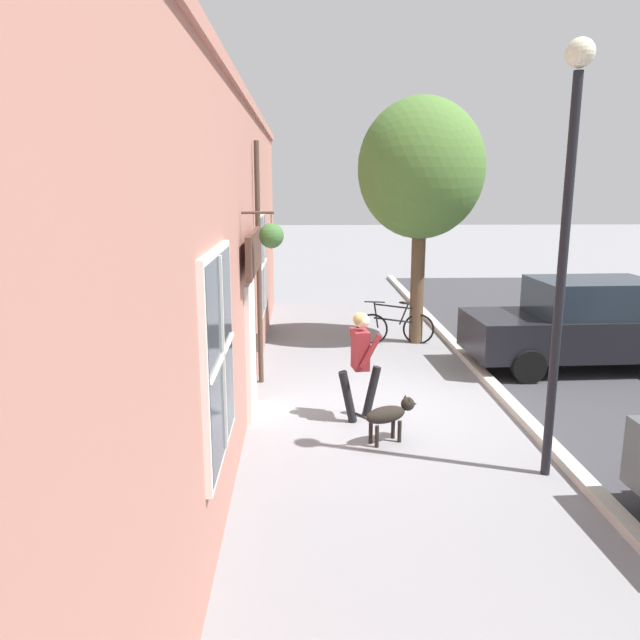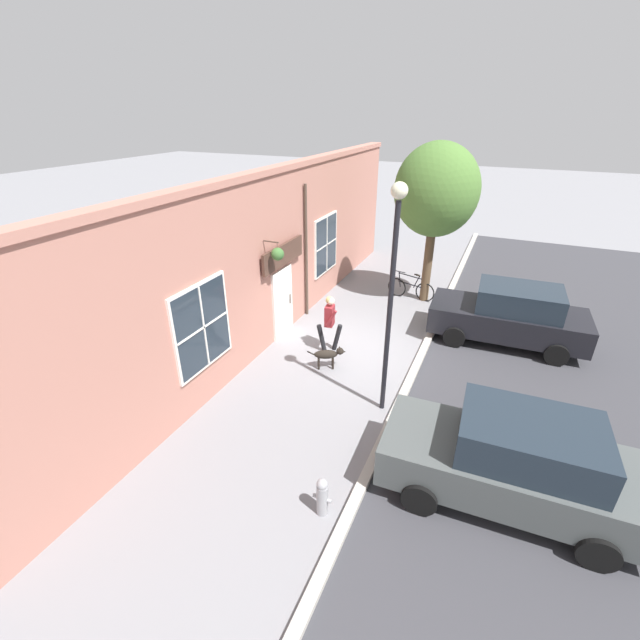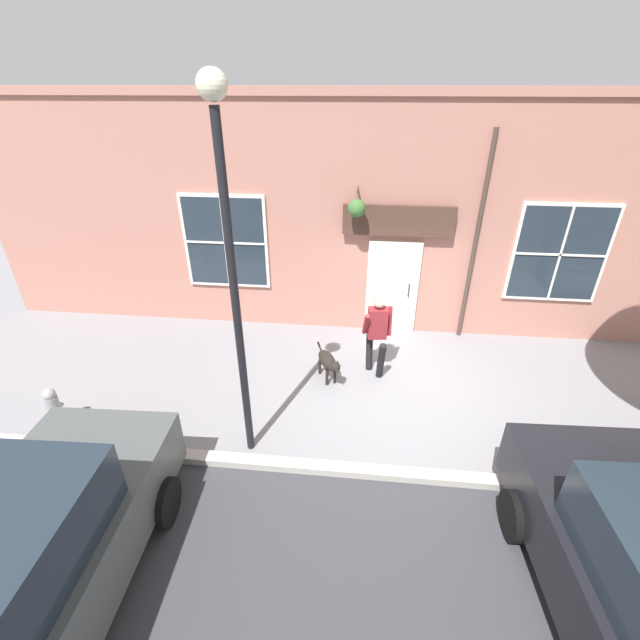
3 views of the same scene
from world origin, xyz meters
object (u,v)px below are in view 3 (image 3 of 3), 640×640
(dog_on_leash, at_px, (328,362))
(parked_car_nearest_curb, at_px, (4,585))
(street_lamp, at_px, (229,242))
(fire_hydrant, at_px, (54,408))
(pedestrian_walking, at_px, (377,328))

(dog_on_leash, distance_m, parked_car_nearest_curb, 5.29)
(parked_car_nearest_curb, bearing_deg, street_lamp, 150.26)
(dog_on_leash, relative_size, fire_hydrant, 1.24)
(parked_car_nearest_curb, bearing_deg, pedestrian_walking, 144.64)
(street_lamp, distance_m, fire_hydrant, 4.33)
(dog_on_leash, bearing_deg, fire_hydrant, -68.02)
(dog_on_leash, height_order, parked_car_nearest_curb, parked_car_nearest_curb)
(parked_car_nearest_curb, bearing_deg, dog_on_leash, 150.21)
(pedestrian_walking, distance_m, dog_on_leash, 1.10)
(pedestrian_walking, bearing_deg, street_lamp, -41.59)
(pedestrian_walking, xyz_separation_m, dog_on_leash, (0.33, -0.86, -0.60))
(parked_car_nearest_curb, relative_size, street_lamp, 0.86)
(street_lamp, height_order, fire_hydrant, street_lamp)
(pedestrian_walking, relative_size, fire_hydrant, 2.19)
(pedestrian_walking, xyz_separation_m, fire_hydrant, (2.04, -5.11, -0.61))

